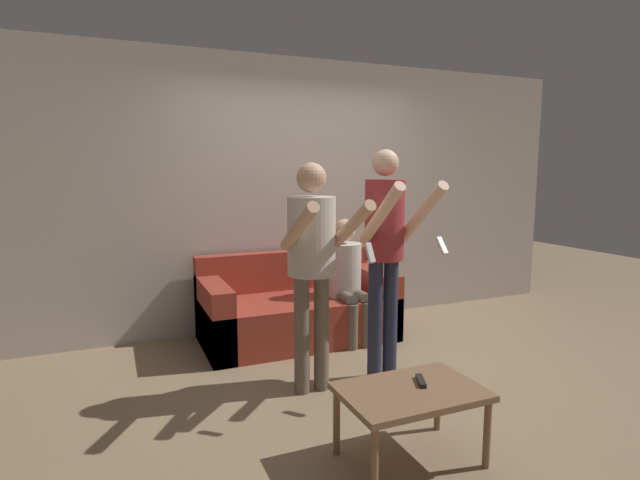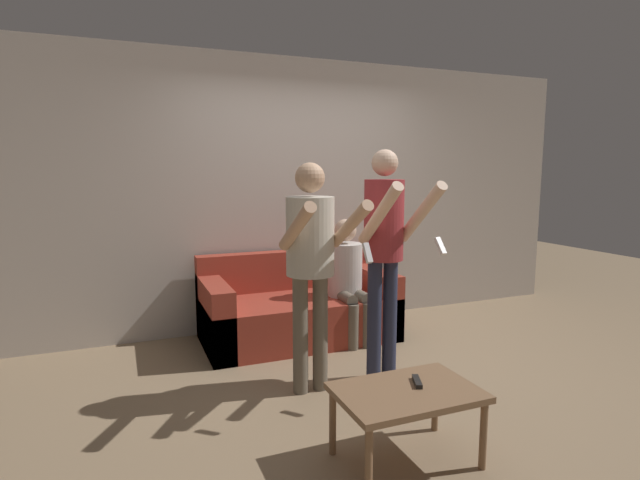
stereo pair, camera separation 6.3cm
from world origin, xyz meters
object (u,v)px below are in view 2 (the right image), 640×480
(remote_on_table, at_px, (417,382))
(person_seated, at_px, (348,274))
(couch, at_px, (297,310))
(person_standing_left, at_px, (311,251))
(person_standing_right, at_px, (385,240))
(coffee_table, at_px, (407,398))

(remote_on_table, bearing_deg, person_seated, 76.21)
(remote_on_table, bearing_deg, couch, 89.04)
(person_standing_left, xyz_separation_m, person_standing_right, (0.59, -0.00, 0.04))
(person_standing_left, height_order, person_seated, person_standing_left)
(person_standing_left, bearing_deg, coffee_table, -80.73)
(person_standing_left, bearing_deg, couch, 75.53)
(person_seated, bearing_deg, person_standing_right, -98.42)
(person_standing_left, distance_m, coffee_table, 1.22)
(couch, distance_m, person_seated, 0.59)
(coffee_table, bearing_deg, couch, 86.61)
(person_seated, bearing_deg, remote_on_table, -103.79)
(couch, xyz_separation_m, remote_on_table, (-0.04, -2.11, 0.16))
(couch, height_order, person_standing_left, person_standing_left)
(couch, relative_size, coffee_table, 2.30)
(coffee_table, bearing_deg, person_seated, 73.96)
(couch, relative_size, person_seated, 1.55)
(person_standing_left, height_order, coffee_table, person_standing_left)
(person_seated, height_order, coffee_table, person_seated)
(person_seated, xyz_separation_m, coffee_table, (-0.56, -1.94, -0.26))
(couch, xyz_separation_m, coffee_table, (-0.13, -2.15, 0.10))
(person_standing_right, height_order, remote_on_table, person_standing_right)
(person_standing_right, bearing_deg, remote_on_table, -108.74)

